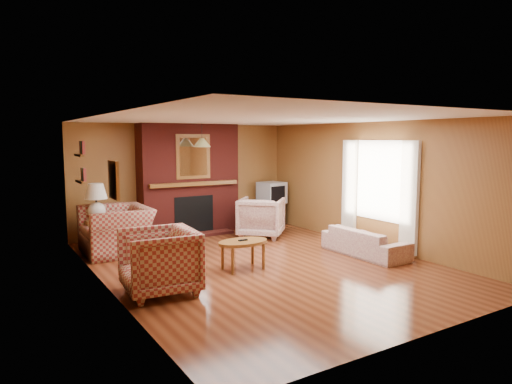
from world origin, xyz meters
TOP-DOWN VIEW (x-y plane):
  - floor at (0.00, 0.00)m, footprint 6.50×6.50m
  - ceiling at (0.00, 0.00)m, footprint 6.50×6.50m
  - wall_back at (0.00, 3.25)m, footprint 6.50×0.00m
  - wall_front at (0.00, -3.25)m, footprint 6.50×0.00m
  - wall_left at (-2.50, 0.00)m, footprint 0.00×6.50m
  - wall_right at (2.50, 0.00)m, footprint 0.00×6.50m
  - fireplace at (0.00, 2.98)m, footprint 2.20×0.82m
  - window_right at (2.45, -0.20)m, footprint 0.10×1.85m
  - bookshelf at (-2.44, 1.90)m, footprint 0.09×0.55m
  - botanical_print at (-2.47, -0.30)m, footprint 0.05×0.40m
  - pendant_light at (0.00, 2.30)m, footprint 0.36×0.36m
  - plaid_loveseat at (-1.85, 2.07)m, footprint 1.14×1.31m
  - plaid_armchair at (-1.95, -0.47)m, footprint 1.05×1.02m
  - floral_sofa at (1.90, -0.45)m, footprint 0.65×1.65m
  - floral_armchair at (1.14, 1.84)m, footprint 1.28×1.28m
  - coffee_table at (-0.42, -0.08)m, footprint 0.84×0.52m
  - side_table at (-2.10, 2.45)m, footprint 0.45×0.45m
  - table_lamp at (-2.10, 2.45)m, footprint 0.41×0.41m
  - tv_stand at (2.05, 2.80)m, footprint 0.50×0.46m
  - crt_tv at (2.05, 2.79)m, footprint 0.61×0.61m

SIDE VIEW (x-z plane):
  - floor at x=0.00m, z-range 0.00..0.00m
  - floral_sofa at x=1.90m, z-range 0.00..0.48m
  - tv_stand at x=2.05m, z-range 0.00..0.54m
  - side_table at x=-2.10m, z-range 0.00..0.58m
  - coffee_table at x=-0.42m, z-range 0.16..0.64m
  - floral_armchair at x=1.14m, z-range 0.00..0.84m
  - plaid_loveseat at x=-1.85m, z-range 0.00..0.85m
  - plaid_armchair at x=-1.95m, z-range 0.00..0.88m
  - crt_tv at x=2.05m, z-range 0.54..1.05m
  - table_lamp at x=-2.10m, z-range 0.62..1.30m
  - window_right at x=2.45m, z-range 0.13..2.13m
  - fireplace at x=0.00m, z-range -0.02..2.38m
  - wall_back at x=0.00m, z-range -2.05..4.45m
  - wall_front at x=0.00m, z-range -2.05..4.45m
  - wall_left at x=-2.50m, z-range -2.05..4.45m
  - wall_right at x=2.50m, z-range -2.05..4.45m
  - botanical_print at x=-2.47m, z-range 1.30..1.80m
  - bookshelf at x=-2.44m, z-range 1.31..2.02m
  - pendant_light at x=0.00m, z-range 1.76..2.24m
  - ceiling at x=0.00m, z-range 2.40..2.40m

